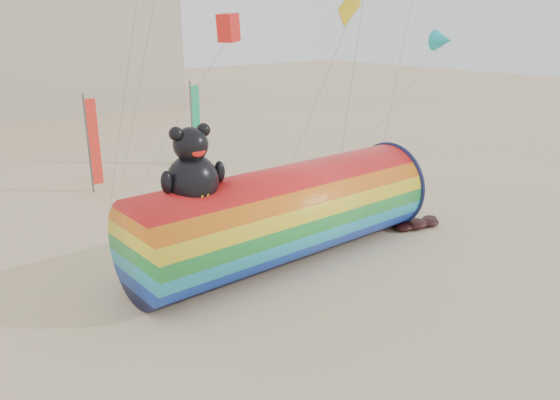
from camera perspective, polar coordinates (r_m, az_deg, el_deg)
ground at (r=19.55m, az=1.69°, el=-8.06°), size 160.00×160.00×0.00m
windsock_assembly at (r=20.39m, az=0.51°, el=-1.17°), size 12.32×3.75×5.68m
kite_handler at (r=24.74m, az=9.26°, el=-0.62°), size 0.65×0.55×1.53m
fabric_bundle at (r=24.80m, az=14.15°, el=-2.35°), size 2.62×1.35×0.41m
festival_banners at (r=30.94m, az=-19.29°, el=6.00°), size 14.43×1.85×5.20m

